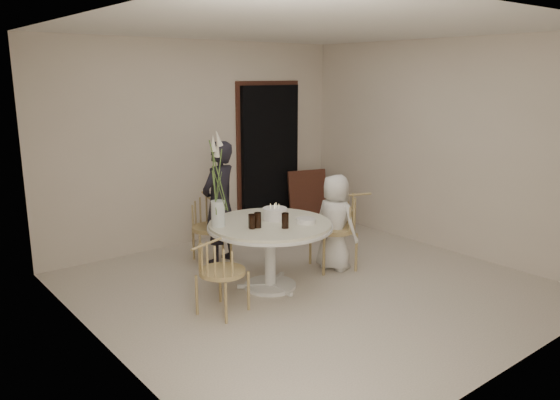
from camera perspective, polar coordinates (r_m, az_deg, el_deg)
ground at (r=6.03m, az=3.12°, el=-8.99°), size 4.50×4.50×0.00m
room_shell at (r=5.63m, az=3.32°, el=6.48°), size 4.50×4.50×4.50m
doorway at (r=8.10m, az=-1.08°, el=4.46°), size 1.00×0.10×2.10m
door_trim at (r=8.12m, az=-1.25°, el=4.91°), size 1.12×0.03×2.22m
table at (r=5.80m, az=-1.04°, el=-3.44°), size 1.33×1.33×0.73m
picture_frame at (r=8.37m, az=2.95°, el=0.29°), size 0.65×0.35×0.83m
chair_far at (r=6.75m, az=-7.44°, el=-1.95°), size 0.54×0.57×0.81m
chair_right at (r=6.49m, az=6.61°, el=-2.08°), size 0.63×0.61×0.89m
chair_left at (r=5.18m, az=-6.82°, el=-6.95°), size 0.54×0.52×0.77m
girl at (r=6.60m, az=-6.35°, el=-0.30°), size 0.64×0.53×1.49m
boy at (r=6.40m, az=5.79°, el=-2.35°), size 0.45×0.61×1.14m
birthday_cake at (r=5.87m, az=-0.54°, el=-1.44°), size 0.26×0.26×0.18m
cola_tumbler_a at (r=5.52m, az=-2.93°, el=-2.33°), size 0.08×0.08×0.14m
cola_tumbler_b at (r=5.54m, az=0.55°, el=-2.17°), size 0.08×0.08×0.16m
cola_tumbler_c at (r=5.56m, az=-2.99°, el=-2.21°), size 0.09×0.09×0.14m
cola_tumbler_d at (r=5.56m, az=-2.34°, el=-2.12°), size 0.09×0.09×0.16m
plate_stack at (r=5.74m, az=2.73°, el=-2.17°), size 0.25×0.25×0.05m
flower_vase at (r=5.58m, az=-6.55°, el=0.77°), size 0.14×0.14×1.00m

